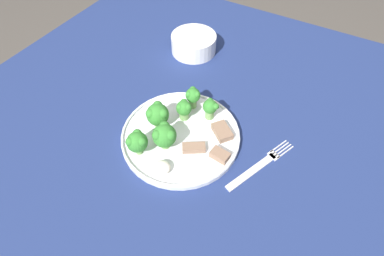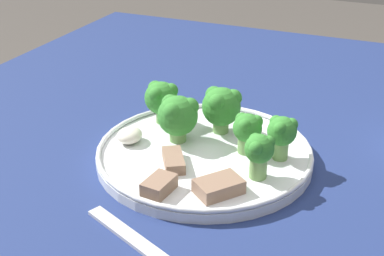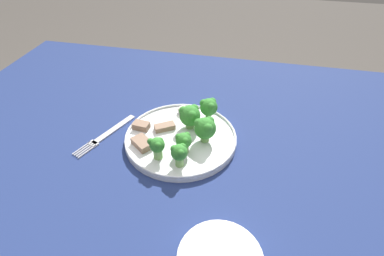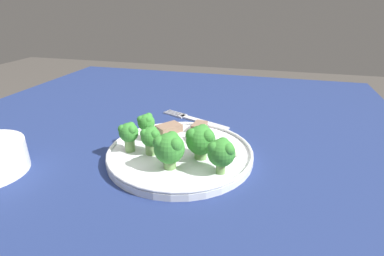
{
  "view_description": "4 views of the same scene",
  "coord_description": "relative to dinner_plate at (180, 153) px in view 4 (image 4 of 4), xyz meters",
  "views": [
    {
      "loc": [
        0.18,
        -0.42,
        1.25
      ],
      "look_at": [
        -0.02,
        -0.06,
        0.74
      ],
      "focal_mm": 28.0,
      "sensor_mm": 36.0,
      "label": 1
    },
    {
      "loc": [
        0.49,
        0.14,
        1.04
      ],
      "look_at": [
        -0.06,
        -0.1,
        0.73
      ],
      "focal_mm": 50.0,
      "sensor_mm": 36.0,
      "label": 2
    },
    {
      "loc": [
        -0.19,
        0.45,
        1.18
      ],
      "look_at": [
        -0.07,
        -0.09,
        0.73
      ],
      "focal_mm": 28.0,
      "sensor_mm": 36.0,
      "label": 3
    },
    {
      "loc": [
        -0.51,
        -0.22,
        0.98
      ],
      "look_at": [
        -0.02,
        -0.09,
        0.75
      ],
      "focal_mm": 28.0,
      "sensor_mm": 36.0,
      "label": 4
    }
  ],
  "objects": [
    {
      "name": "broccoli_floret_mid_cluster",
      "position": [
        -0.05,
        -0.08,
        0.04
      ],
      "size": [
        0.05,
        0.04,
        0.06
      ],
      "color": "#709E56",
      "rests_on": "dinner_plate"
    },
    {
      "name": "broccoli_floret_near_rim_left",
      "position": [
        -0.01,
        -0.04,
        0.04
      ],
      "size": [
        0.05,
        0.05,
        0.06
      ],
      "color": "#709E56",
      "rests_on": "dinner_plate"
    },
    {
      "name": "broccoli_floret_center_back",
      "position": [
        -0.02,
        0.09,
        0.04
      ],
      "size": [
        0.04,
        0.04,
        0.05
      ],
      "color": "#709E56",
      "rests_on": "dinner_plate"
    },
    {
      "name": "table",
      "position": [
        0.05,
        0.07,
        -0.09
      ],
      "size": [
        1.25,
        1.09,
        0.7
      ],
      "color": "navy",
      "rests_on": "ground_plane"
    },
    {
      "name": "meat_slice_front_slice",
      "position": [
        0.08,
        0.05,
        0.01
      ],
      "size": [
        0.06,
        0.06,
        0.02
      ],
      "color": "#846651",
      "rests_on": "dinner_plate"
    },
    {
      "name": "fork",
      "position": [
        0.18,
        0.02,
        -0.01
      ],
      "size": [
        0.09,
        0.18,
        0.0
      ],
      "color": "silver",
      "rests_on": "table"
    },
    {
      "name": "sauce_dollop",
      "position": [
        0.02,
        -0.1,
        0.01
      ],
      "size": [
        0.03,
        0.03,
        0.02
      ],
      "color": "silver",
      "rests_on": "dinner_plate"
    },
    {
      "name": "dinner_plate",
      "position": [
        0.0,
        0.0,
        0.0
      ],
      "size": [
        0.27,
        0.27,
        0.02
      ],
      "color": "white",
      "rests_on": "table"
    },
    {
      "name": "meat_slice_middle_slice",
      "position": [
        0.1,
        -0.01,
        0.01
      ],
      "size": [
        0.04,
        0.03,
        0.02
      ],
      "color": "#846651",
      "rests_on": "dinner_plate"
    },
    {
      "name": "broccoli_floret_front_left",
      "position": [
        0.03,
        0.08,
        0.04
      ],
      "size": [
        0.03,
        0.03,
        0.05
      ],
      "color": "#709E56",
      "rests_on": "dinner_plate"
    },
    {
      "name": "broccoli_floret_center_left",
      "position": [
        -0.06,
        -0.0,
        0.04
      ],
      "size": [
        0.05,
        0.05,
        0.06
      ],
      "color": "#709E56",
      "rests_on": "dinner_plate"
    },
    {
      "name": "broccoli_floret_back_left",
      "position": [
        -0.02,
        0.05,
        0.03
      ],
      "size": [
        0.04,
        0.04,
        0.05
      ],
      "color": "#709E56",
      "rests_on": "dinner_plate"
    },
    {
      "name": "meat_slice_rear_slice",
      "position": [
        0.05,
        -0.02,
        0.01
      ],
      "size": [
        0.05,
        0.05,
        0.01
      ],
      "color": "#846651",
      "rests_on": "dinner_plate"
    }
  ]
}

